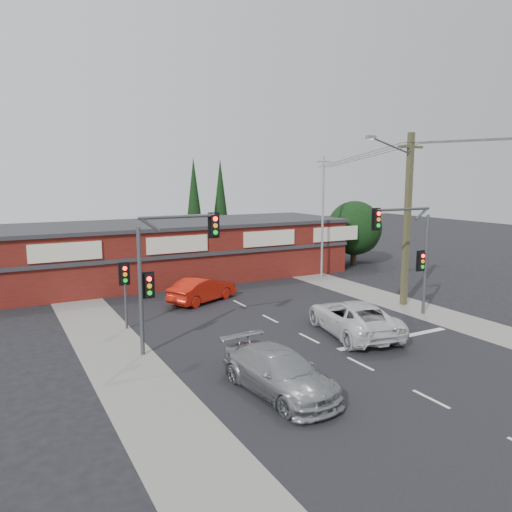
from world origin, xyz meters
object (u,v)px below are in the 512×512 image
white_suv (353,317)px  shop_building (173,250)px  silver_suv (279,372)px  utility_pole (406,214)px  red_sedan (203,289)px

white_suv → shop_building: (-3.22, 17.00, 1.30)m
silver_suv → shop_building: size_ratio=0.19×
shop_building → utility_pole: size_ratio=2.73×
silver_suv → shop_building: 21.30m
white_suv → utility_pole: bearing=-141.9°
white_suv → shop_building: size_ratio=0.22×
shop_building → utility_pole: 17.15m
white_suv → utility_pole: (6.14, 3.00, 4.57)m
shop_building → utility_pole: utility_pole is taller
white_suv → red_sedan: white_suv is taller
silver_suv → utility_pole: utility_pole is taller
silver_suv → red_sedan: silver_suv is taller
white_suv → red_sedan: 10.13m
white_suv → red_sedan: (-3.99, 9.32, -0.07)m
red_sedan → utility_pole: (10.12, -6.31, 4.63)m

